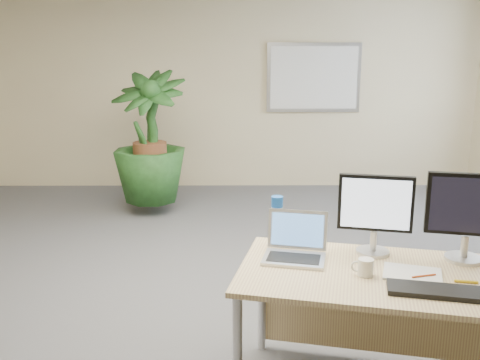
{
  "coord_description": "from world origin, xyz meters",
  "views": [
    {
      "loc": [
        0.12,
        -3.56,
        1.92
      ],
      "look_at": [
        0.15,
        0.35,
        0.97
      ],
      "focal_mm": 40.0,
      "sensor_mm": 36.0,
      "label": 1
    }
  ],
  "objects_px": {
    "floor_plant": "(150,152)",
    "monitor_right": "(468,211)",
    "desk": "(420,295)",
    "laptop": "(295,247)",
    "monitor_left": "(375,209)"
  },
  "relations": [
    {
      "from": "floor_plant",
      "to": "monitor_right",
      "type": "relative_size",
      "value": 2.95
    },
    {
      "from": "desk",
      "to": "floor_plant",
      "type": "bearing_deg",
      "value": 120.09
    },
    {
      "from": "laptop",
      "to": "desk",
      "type": "bearing_deg",
      "value": -14.93
    },
    {
      "from": "floor_plant",
      "to": "monitor_left",
      "type": "xyz_separation_m",
      "value": [
        1.83,
        -3.3,
        0.28
      ]
    },
    {
      "from": "monitor_right",
      "to": "laptop",
      "type": "distance_m",
      "value": 0.98
    },
    {
      "from": "laptop",
      "to": "floor_plant",
      "type": "bearing_deg",
      "value": 112.18
    },
    {
      "from": "desk",
      "to": "monitor_left",
      "type": "distance_m",
      "value": 0.53
    },
    {
      "from": "floor_plant",
      "to": "desk",
      "type": "bearing_deg",
      "value": -59.91
    },
    {
      "from": "floor_plant",
      "to": "monitor_right",
      "type": "distance_m",
      "value": 4.13
    },
    {
      "from": "floor_plant",
      "to": "monitor_right",
      "type": "bearing_deg",
      "value": -55.82
    },
    {
      "from": "monitor_right",
      "to": "laptop",
      "type": "bearing_deg",
      "value": 176.16
    },
    {
      "from": "monitor_right",
      "to": "laptop",
      "type": "relative_size",
      "value": 1.25
    },
    {
      "from": "floor_plant",
      "to": "monitor_right",
      "type": "xyz_separation_m",
      "value": [
        2.32,
        -3.41,
        0.3
      ]
    },
    {
      "from": "desk",
      "to": "monitor_right",
      "type": "height_order",
      "value": "monitor_right"
    },
    {
      "from": "desk",
      "to": "monitor_right",
      "type": "relative_size",
      "value": 4.15
    }
  ]
}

